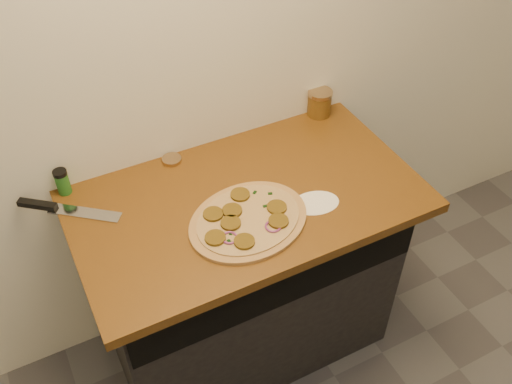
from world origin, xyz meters
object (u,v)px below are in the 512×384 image
salsa_jar (319,103)px  spice_shaker (62,182)px  pizza (248,220)px  chefs_knife (60,208)px

salsa_jar → spice_shaker: bearing=180.0°
pizza → chefs_knife: size_ratio=1.61×
chefs_knife → salsa_jar: salsa_jar is taller
pizza → spice_shaker: size_ratio=5.15×
pizza → salsa_jar: size_ratio=4.60×
pizza → spice_shaker: 0.65m
chefs_knife → spice_shaker: bearing=64.7°
salsa_jar → chefs_knife: bearing=-175.7°
pizza → spice_shaker: bearing=140.0°
pizza → salsa_jar: bearing=38.3°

